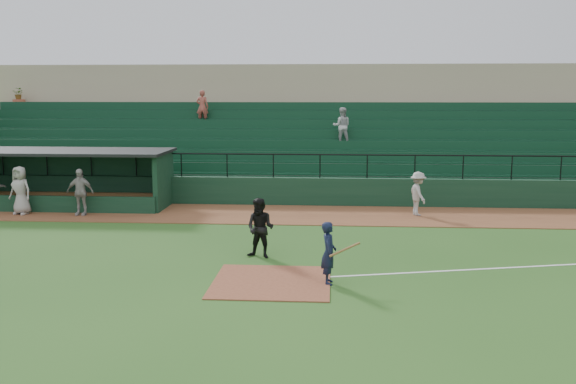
{
  "coord_description": "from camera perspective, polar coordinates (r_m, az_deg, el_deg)",
  "views": [
    {
      "loc": [
        1.53,
        -16.58,
        4.84
      ],
      "look_at": [
        0.0,
        5.0,
        1.4
      ],
      "focal_mm": 39.43,
      "sensor_mm": 36.0,
      "label": 1
    }
  ],
  "objects": [
    {
      "name": "dugout_player_b",
      "position": [
        27.12,
        -22.99,
        0.14
      ],
      "size": [
        1.05,
        0.8,
        1.91
      ],
      "primitive_type": "imported",
      "rotation": [
        0.0,
        0.0,
        -0.22
      ],
      "color": "#A5A19B",
      "rests_on": "warning_track"
    },
    {
      "name": "runner",
      "position": [
        25.28,
        11.65,
        -0.14
      ],
      "size": [
        0.9,
        1.24,
        1.72
      ],
      "primitive_type": "imported",
      "rotation": [
        0.0,
        0.0,
        1.83
      ],
      "color": "#A39D99",
      "rests_on": "warning_track"
    },
    {
      "name": "ground",
      "position": [
        17.34,
        -1.18,
        -7.18
      ],
      "size": [
        90.0,
        90.0,
        0.0
      ],
      "primitive_type": "plane",
      "color": "#28521A",
      "rests_on": "ground"
    },
    {
      "name": "stadium_structure",
      "position": [
        33.17,
        1.4,
        4.64
      ],
      "size": [
        38.0,
        13.08,
        6.4
      ],
      "color": "#10321E",
      "rests_on": "ground"
    },
    {
      "name": "home_plate_dirt",
      "position": [
        16.38,
        -1.5,
        -8.1
      ],
      "size": [
        3.0,
        3.0,
        0.03
      ],
      "primitive_type": "cube",
      "color": "brown",
      "rests_on": "ground"
    },
    {
      "name": "umpire",
      "position": [
        18.55,
        -2.51,
        -3.28
      ],
      "size": [
        1.02,
        0.9,
        1.77
      ],
      "primitive_type": "imported",
      "rotation": [
        0.0,
        0.0,
        -0.3
      ],
      "color": "black",
      "rests_on": "ground"
    },
    {
      "name": "dugout_player_a",
      "position": [
        26.08,
        -18.24,
        0.0
      ],
      "size": [
        1.09,
        0.48,
        1.84
      ],
      "primitive_type": "imported",
      "rotation": [
        0.0,
        0.0,
        -0.03
      ],
      "color": "#A19B96",
      "rests_on": "warning_track"
    },
    {
      "name": "batter_at_plate",
      "position": [
        16.09,
        3.7,
        -5.5
      ],
      "size": [
        1.0,
        0.67,
        1.61
      ],
      "color": "black",
      "rests_on": "ground"
    },
    {
      "name": "foul_line",
      "position": [
        19.53,
        23.4,
        -6.06
      ],
      "size": [
        17.49,
        4.44,
        0.01
      ],
      "primitive_type": "cube",
      "rotation": [
        0.0,
        0.0,
        0.24
      ],
      "color": "white",
      "rests_on": "ground"
    },
    {
      "name": "dugout",
      "position": [
        28.68,
        -19.15,
        1.51
      ],
      "size": [
        8.9,
        3.2,
        2.42
      ],
      "color": "#10321E",
      "rests_on": "ground"
    },
    {
      "name": "warning_track",
      "position": [
        25.09,
        0.48,
        -2.05
      ],
      "size": [
        40.0,
        4.0,
        0.03
      ],
      "primitive_type": "cube",
      "color": "brown",
      "rests_on": "ground"
    }
  ]
}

